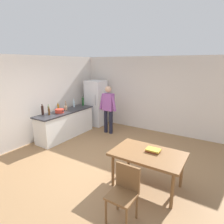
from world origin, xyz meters
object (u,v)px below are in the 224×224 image
(bottle_wine_dark, at_px, (42,110))
(bottle_vinegar_tall, at_px, (49,110))
(refrigerator, at_px, (96,103))
(person, at_px, (108,107))
(utensil_jar, at_px, (66,108))
(bottle_beer_brown, at_px, (49,112))
(book_stack, at_px, (153,150))
(dining_table, at_px, (148,156))
(bottle_wine_green, at_px, (83,102))
(chair, at_px, (124,189))
(bottle_oil_amber, at_px, (58,107))
(bottle_water_clear, at_px, (74,104))
(cooking_pot, at_px, (59,111))

(bottle_wine_dark, height_order, bottle_vinegar_tall, bottle_wine_dark)
(refrigerator, bearing_deg, person, -30.23)
(utensil_jar, height_order, bottle_beer_brown, utensil_jar)
(refrigerator, distance_m, book_stack, 4.24)
(bottle_wine_dark, height_order, bottle_beer_brown, bottle_wine_dark)
(dining_table, bearing_deg, bottle_wine_green, 148.88)
(utensil_jar, bearing_deg, person, 39.64)
(refrigerator, xyz_separation_m, chair, (3.30, -3.67, -0.37))
(bottle_wine_dark, height_order, bottle_oil_amber, bottle_wine_dark)
(bottle_oil_amber, relative_size, bottle_beer_brown, 1.08)
(bottle_water_clear, bearing_deg, chair, -36.89)
(utensil_jar, relative_size, book_stack, 1.15)
(chair, height_order, book_stack, chair)
(person, distance_m, bottle_vinegar_tall, 1.99)
(bottle_wine_dark, bearing_deg, dining_table, -6.27)
(bottle_oil_amber, xyz_separation_m, book_stack, (3.67, -0.89, -0.23))
(dining_table, bearing_deg, bottle_wine_dark, 173.73)
(person, xyz_separation_m, utensil_jar, (-1.13, -0.93, 0.00))
(dining_table, distance_m, bottle_wine_green, 4.05)
(dining_table, distance_m, bottle_water_clear, 3.96)
(bottle_beer_brown, distance_m, bottle_water_clear, 1.22)
(chair, bearing_deg, utensil_jar, 138.07)
(refrigerator, relative_size, chair, 1.98)
(bottle_wine_dark, bearing_deg, chair, -20.57)
(utensil_jar, height_order, bottle_water_clear, utensil_jar)
(person, bearing_deg, refrigerator, 149.77)
(chair, distance_m, bottle_vinegar_tall, 3.88)
(bottle_vinegar_tall, height_order, bottle_beer_brown, bottle_vinegar_tall)
(bottle_vinegar_tall, relative_size, bottle_beer_brown, 1.23)
(bottle_wine_green, relative_size, bottle_water_clear, 1.13)
(bottle_wine_green, height_order, book_stack, bottle_wine_green)
(person, distance_m, book_stack, 3.16)
(person, height_order, chair, person)
(bottle_wine_dark, bearing_deg, cooking_pot, 60.08)
(dining_table, distance_m, bottle_oil_amber, 3.77)
(utensil_jar, relative_size, bottle_vinegar_tall, 1.00)
(bottle_wine_green, bearing_deg, cooking_pot, -87.01)
(refrigerator, height_order, chair, refrigerator)
(dining_table, xyz_separation_m, bottle_wine_green, (-3.45, 2.09, 0.37))
(chair, xyz_separation_m, bottle_wine_green, (-3.45, 3.05, 0.51))
(dining_table, height_order, bottle_beer_brown, bottle_beer_brown)
(chair, distance_m, book_stack, 1.11)
(dining_table, relative_size, cooking_pot, 3.50)
(dining_table, relative_size, bottle_wine_dark, 4.12)
(refrigerator, relative_size, bottle_beer_brown, 6.92)
(refrigerator, bearing_deg, bottle_vinegar_tall, -96.40)
(person, bearing_deg, bottle_oil_amber, -137.87)
(refrigerator, height_order, bottle_wine_dark, refrigerator)
(person, distance_m, utensil_jar, 1.46)
(bottle_wine_green, xyz_separation_m, bottle_vinegar_tall, (-0.09, -1.54, -0.01))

